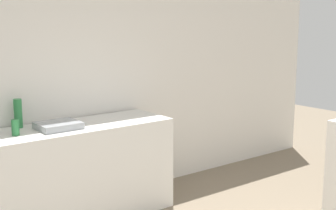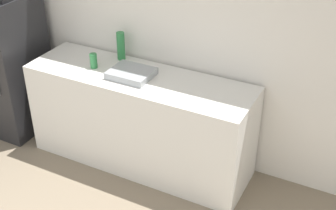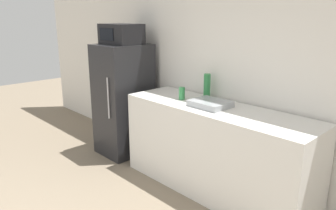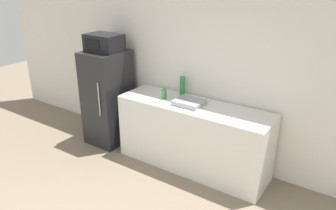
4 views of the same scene
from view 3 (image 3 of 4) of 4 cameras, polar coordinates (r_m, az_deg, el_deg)
wall_back at (r=3.60m, az=10.62°, el=7.06°), size 8.00×0.06×2.60m
refrigerator at (r=4.35m, az=-7.72°, el=0.91°), size 0.56×0.67×1.45m
microwave at (r=4.22m, az=-8.17°, el=12.14°), size 0.52×0.37×0.25m
counter at (r=3.46m, az=8.14°, el=-7.71°), size 2.09×0.63×0.92m
sink_basin at (r=3.30m, az=7.38°, el=0.24°), size 0.37×0.31×0.06m
bottle_tall at (r=3.64m, az=6.81°, el=3.36°), size 0.07×0.07×0.26m
bottle_short at (r=3.54m, az=2.43°, el=2.03°), size 0.07×0.07×0.14m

